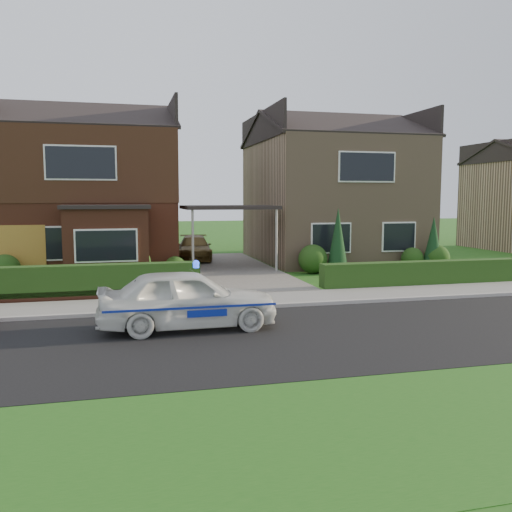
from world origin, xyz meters
name	(u,v)px	position (x,y,z in m)	size (l,w,h in m)	color
ground	(321,334)	(0.00, 0.00, 0.00)	(120.00, 120.00, 0.00)	#1D5216
road	(321,334)	(0.00, 0.00, 0.00)	(60.00, 6.00, 0.02)	black
kerb	(283,306)	(0.00, 3.05, 0.06)	(60.00, 0.16, 0.12)	#9E9993
sidewalk	(273,299)	(0.00, 4.10, 0.05)	(60.00, 2.00, 0.10)	slate
grass_verge	(449,420)	(0.00, -5.00, 0.00)	(60.00, 4.00, 0.01)	#1D5216
driveway	(229,269)	(0.00, 11.00, 0.06)	(3.80, 12.00, 0.12)	#666059
house_left	(88,182)	(-5.78, 13.90, 3.81)	(7.50, 9.53, 7.25)	brown
house_right	(331,186)	(5.80, 13.99, 3.66)	(7.50, 8.06, 7.25)	#917359
carport_link	(229,208)	(0.00, 10.95, 2.66)	(3.80, 3.00, 2.77)	black
garage_door	(14,254)	(-8.25, 9.96, 1.05)	(2.20, 0.10, 2.10)	#936020
dwarf_wall	(75,296)	(-5.80, 5.30, 0.18)	(7.70, 0.25, 0.36)	brown
hedge_left	(75,301)	(-5.80, 5.45, 0.00)	(7.50, 0.55, 0.90)	#153510
hedge_right	(422,287)	(5.80, 5.35, 0.00)	(7.50, 0.55, 0.80)	#153510
shrub_left_far	(5,269)	(-8.50, 9.50, 0.54)	(1.08, 1.08, 1.08)	#153510
shrub_left_mid	(133,263)	(-4.00, 9.30, 0.66)	(1.32, 1.32, 1.32)	#153510
shrub_left_near	(175,267)	(-2.40, 9.60, 0.42)	(0.84, 0.84, 0.84)	#153510
shrub_right_near	(313,259)	(3.20, 9.40, 0.60)	(1.20, 1.20, 1.20)	#153510
shrub_right_mid	(412,259)	(7.80, 9.50, 0.48)	(0.96, 0.96, 0.96)	#153510
shrub_right_far	(437,257)	(8.80, 9.20, 0.54)	(1.08, 1.08, 1.08)	#153510
conifer_a	(338,242)	(4.20, 9.20, 1.30)	(0.90, 0.90, 2.60)	black
conifer_b	(433,244)	(8.60, 9.20, 1.10)	(0.90, 0.90, 2.20)	black
police_car	(188,299)	(-2.92, 1.20, 0.72)	(3.86, 4.21, 1.60)	silver
driveway_car	(194,248)	(-1.00, 14.50, 0.68)	(1.57, 3.87, 1.12)	brown
potted_plant_b	(49,284)	(-6.70, 6.69, 0.36)	(0.40, 0.32, 0.72)	gray
potted_plant_c	(107,284)	(-4.89, 6.00, 0.42)	(0.47, 0.47, 0.84)	gray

